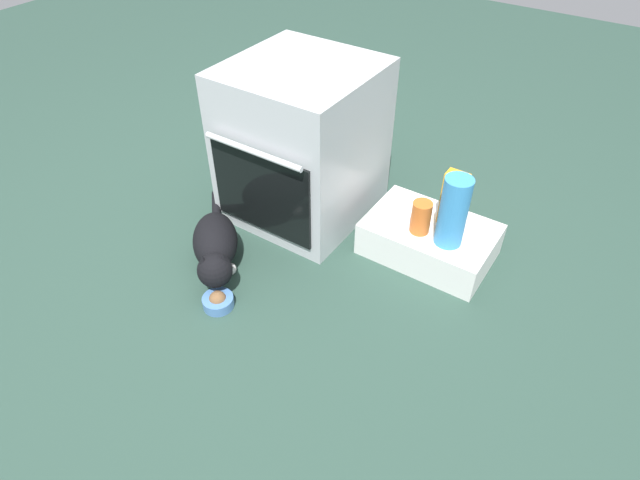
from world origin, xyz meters
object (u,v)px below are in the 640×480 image
object	(u,v)px
pantry_cabinet	(429,239)
juice_carton	(453,199)
sauce_jar	(421,217)
water_bottle	(453,212)
food_bowl	(218,301)
oven	(302,143)
cat	(215,246)

from	to	relation	value
pantry_cabinet	juice_carton	size ratio (longest dim) A/B	2.20
juice_carton	sauce_jar	size ratio (longest dim) A/B	1.71
water_bottle	food_bowl	bearing A→B (deg)	-133.50
food_bowl	sauce_jar	xyz separation A→B (m)	(0.51, 0.67, 0.20)
oven	cat	world-z (taller)	oven
oven	sauce_jar	bearing A→B (deg)	-3.35
water_bottle	pantry_cabinet	bearing A→B (deg)	147.69
cat	food_bowl	bearing A→B (deg)	-0.00
oven	food_bowl	distance (m)	0.78
oven	cat	xyz separation A→B (m)	(-0.07, -0.53, -0.24)
water_bottle	juice_carton	bearing A→B (deg)	111.00
oven	juice_carton	bearing A→B (deg)	7.02
sauce_jar	pantry_cabinet	bearing A→B (deg)	65.88
juice_carton	water_bottle	bearing A→B (deg)	-69.00
water_bottle	oven	bearing A→B (deg)	177.35
pantry_cabinet	food_bowl	distance (m)	0.91
sauce_jar	water_bottle	world-z (taller)	water_bottle
food_bowl	juice_carton	distance (m)	1.02
pantry_cabinet	water_bottle	world-z (taller)	water_bottle
water_bottle	sauce_jar	bearing A→B (deg)	-179.21
pantry_cabinet	juice_carton	bearing A→B (deg)	48.57
food_bowl	cat	bearing A→B (deg)	132.34
juice_carton	oven	bearing A→B (deg)	-172.98
oven	food_bowl	world-z (taller)	oven
food_bowl	water_bottle	world-z (taller)	water_bottle
food_bowl	juice_carton	bearing A→B (deg)	53.12
pantry_cabinet	sauce_jar	size ratio (longest dim) A/B	3.77
pantry_cabinet	cat	distance (m)	0.90
cat	juice_carton	world-z (taller)	juice_carton
oven	cat	distance (m)	0.59
cat	juice_carton	size ratio (longest dim) A/B	2.14
pantry_cabinet	cat	world-z (taller)	cat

